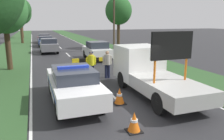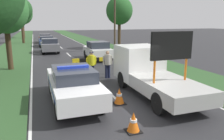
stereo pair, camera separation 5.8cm
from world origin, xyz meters
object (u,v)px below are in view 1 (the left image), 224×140
at_px(pedestrian_civilian, 107,62).
at_px(traffic_cone_centre_front, 134,122).
at_px(roadside_tree_mid_left, 21,14).
at_px(traffic_cone_near_police, 119,96).
at_px(queued_car_wagon_maroon, 44,38).
at_px(police_car, 73,84).
at_px(queued_car_suv_grey, 49,45).
at_px(roadside_tree_near_right, 20,10).
at_px(work_truck, 149,71).
at_px(traffic_cone_near_truck, 75,69).
at_px(queued_car_hatch_blue, 45,41).
at_px(police_officer, 91,63).
at_px(roadside_tree_near_left, 119,11).
at_px(road_barrier, 92,61).
at_px(roadside_tree_far_left, 4,10).
at_px(utility_pole, 114,17).
at_px(queued_car_van_white, 97,50).
at_px(traffic_cone_lane_edge, 78,79).
at_px(traffic_cone_behind_barrier, 124,72).

distance_m(pedestrian_civilian, traffic_cone_centre_front, 6.74).
bearing_deg(traffic_cone_centre_front, roadside_tree_mid_left, 96.26).
xyz_separation_m(traffic_cone_near_police, queued_car_wagon_maroon, (-1.58, 29.13, 0.40)).
xyz_separation_m(police_car, pedestrian_civilian, (2.65, 3.40, 0.17)).
xyz_separation_m(queued_car_suv_grey, roadside_tree_near_right, (-3.19, 12.36, 4.29)).
bearing_deg(work_truck, traffic_cone_near_truck, -67.35).
height_order(pedestrian_civilian, queued_car_suv_grey, pedestrian_civilian).
relative_size(traffic_cone_near_police, queued_car_hatch_blue, 0.16).
distance_m(police_car, police_officer, 4.06).
bearing_deg(queued_car_wagon_maroon, police_officer, 93.59).
xyz_separation_m(traffic_cone_near_police, roadside_tree_near_left, (6.97, 17.93, 4.30)).
height_order(work_truck, road_barrier, work_truck).
distance_m(pedestrian_civilian, queued_car_wagon_maroon, 25.04).
xyz_separation_m(queued_car_hatch_blue, roadside_tree_mid_left, (-3.53, 17.16, 4.11)).
height_order(police_officer, queued_car_hatch_blue, police_officer).
relative_size(traffic_cone_near_truck, roadside_tree_mid_left, 0.07).
xyz_separation_m(road_barrier, roadside_tree_far_left, (-5.06, 3.82, 3.15)).
bearing_deg(roadside_tree_mid_left, utility_pole, -67.59).
bearing_deg(queued_car_suv_grey, queued_car_wagon_maroon, -90.30).
height_order(road_barrier, traffic_cone_near_truck, road_barrier).
bearing_deg(police_officer, roadside_tree_mid_left, -62.07).
bearing_deg(roadside_tree_near_right, queued_car_suv_grey, -75.52).
xyz_separation_m(queued_car_van_white, queued_car_hatch_blue, (-3.80, 12.74, -0.07)).
bearing_deg(traffic_cone_centre_front, utility_pole, 71.67).
bearing_deg(roadside_tree_near_right, queued_car_van_white, -69.19).
distance_m(traffic_cone_near_truck, traffic_cone_lane_edge, 2.80).
height_order(pedestrian_civilian, traffic_cone_lane_edge, pedestrian_civilian).
distance_m(work_truck, traffic_cone_near_police, 2.27).
bearing_deg(traffic_cone_behind_barrier, police_officer, 175.20).
relative_size(traffic_cone_lane_edge, utility_pole, 0.07).
distance_m(queued_car_wagon_maroon, roadside_tree_mid_left, 12.88).
bearing_deg(queued_car_hatch_blue, traffic_cone_behind_barrier, 100.79).
distance_m(traffic_cone_behind_barrier, queued_car_hatch_blue, 19.66).
bearing_deg(traffic_cone_behind_barrier, pedestrian_civilian, -174.83).
xyz_separation_m(police_car, traffic_cone_near_police, (1.77, -0.82, -0.47)).
relative_size(work_truck, traffic_cone_centre_front, 8.84).
xyz_separation_m(road_barrier, queued_car_wagon_maroon, (-1.73, 24.19, -0.23)).
distance_m(queued_car_van_white, utility_pole, 6.18).
distance_m(work_truck, road_barrier, 4.33).
distance_m(queued_car_suv_grey, roadside_tree_far_left, 9.37).
bearing_deg(queued_car_van_white, roadside_tree_near_left, -124.40).
height_order(pedestrian_civilian, queued_car_hatch_blue, pedestrian_civilian).
height_order(police_officer, queued_car_van_white, queued_car_van_white).
xyz_separation_m(traffic_cone_near_police, utility_pole, (5.37, 15.20, 3.52)).
relative_size(work_truck, traffic_cone_near_truck, 10.94).
bearing_deg(queued_car_suv_grey, roadside_tree_near_right, -75.52).
distance_m(traffic_cone_near_police, queued_car_van_white, 11.10).
bearing_deg(utility_pole, police_car, -116.39).
bearing_deg(traffic_cone_centre_front, police_car, 112.53).
bearing_deg(traffic_cone_near_truck, traffic_cone_lane_edge, -97.64).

